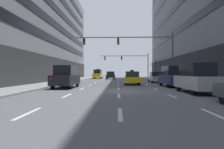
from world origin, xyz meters
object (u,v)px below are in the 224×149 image
object	(u,v)px
car_parked_2	(172,76)
traffic_signal_1	(130,60)
car_parked_1	(196,78)
traffic_signal_0	(137,46)
car_driving_0	(111,75)
car_driving_1	(66,77)
taxi_driving_2	(98,74)
car_parked_3	(156,77)
street_tree_0	(155,68)
pedestrian_0	(172,76)
taxi_driving_3	(132,78)

from	to	relation	value
car_parked_2	traffic_signal_1	distance (m)	23.90
car_parked_1	traffic_signal_0	distance (m)	11.55
car_parked_2	traffic_signal_0	xyz separation A→B (m)	(-3.19, 4.70, 3.81)
car_driving_0	car_driving_1	xyz separation A→B (m)	(-3.42, -23.52, 0.22)
taxi_driving_2	car_parked_2	world-z (taller)	taxi_driving_2
car_driving_1	car_parked_2	xyz separation A→B (m)	(10.63, 1.69, 0.00)
car_driving_1	car_parked_3	world-z (taller)	car_driving_1
car_driving_0	car_parked_2	xyz separation A→B (m)	(7.21, -21.83, 0.22)
traffic_signal_0	traffic_signal_1	size ratio (longest dim) A/B	1.14
traffic_signal_0	street_tree_0	distance (m)	16.85
car_parked_1	street_tree_0	size ratio (longest dim) A/B	1.00
car_driving_0	taxi_driving_2	world-z (taller)	taxi_driving_2
car_parked_3	traffic_signal_1	distance (m)	16.08
pedestrian_0	street_tree_0	bearing A→B (deg)	94.05
car_driving_0	street_tree_0	world-z (taller)	street_tree_0
traffic_signal_1	pedestrian_0	xyz separation A→B (m)	(5.90, -12.94, -3.36)
taxi_driving_2	car_parked_1	xyz separation A→B (m)	(10.44, -30.44, -0.04)
pedestrian_0	car_driving_0	bearing A→B (deg)	132.73
car_parked_2	pedestrian_0	world-z (taller)	car_parked_2
taxi_driving_3	pedestrian_0	xyz separation A→B (m)	(7.10, 7.26, 0.20)
car_driving_0	traffic_signal_0	xyz separation A→B (m)	(4.02, -17.13, 4.04)
car_parked_2	car_parked_3	world-z (taller)	car_parked_2
car_driving_1	taxi_driving_3	size ratio (longest dim) A/B	1.02
taxi_driving_2	pedestrian_0	distance (m)	19.64
car_driving_1	car_parked_2	size ratio (longest dim) A/B	0.99
car_parked_1	car_parked_3	distance (m)	13.80
car_parked_1	car_parked_3	world-z (taller)	car_parked_1
taxi_driving_2	street_tree_0	bearing A→B (deg)	-18.62
taxi_driving_2	car_parked_2	xyz separation A→B (m)	(10.44, -24.72, -0.02)
traffic_signal_0	street_tree_0	world-z (taller)	traffic_signal_0
car_parked_2	traffic_signal_1	world-z (taller)	traffic_signal_1
car_driving_0	traffic_signal_0	bearing A→B (deg)	-76.80
taxi_driving_3	traffic_signal_1	bearing A→B (deg)	86.62
traffic_signal_0	car_parked_3	bearing A→B (deg)	46.64
taxi_driving_2	traffic_signal_0	xyz separation A→B (m)	(7.25, -20.02, 3.79)
traffic_signal_1	car_parked_3	bearing A→B (deg)	-80.03
street_tree_0	pedestrian_0	bearing A→B (deg)	-85.95
car_driving_1	car_parked_2	distance (m)	10.76
car_parked_2	traffic_signal_0	size ratio (longest dim) A/B	0.35
traffic_signal_0	taxi_driving_2	bearing A→B (deg)	109.90
car_driving_1	car_parked_3	distance (m)	14.44
car_driving_0	traffic_signal_1	size ratio (longest dim) A/B	0.41
car_driving_0	car_parked_1	world-z (taller)	car_parked_1
car_driving_0	traffic_signal_1	distance (m)	5.94
taxi_driving_3	car_parked_1	bearing A→B (deg)	-66.63
car_parked_1	car_parked_2	world-z (taller)	car_parked_2
street_tree_0	car_parked_2	bearing A→B (deg)	-96.99
car_driving_0	street_tree_0	xyz separation A→B (m)	(9.71, -1.47, 1.53)
car_parked_3	taxi_driving_3	bearing A→B (deg)	-129.33
pedestrian_0	traffic_signal_0	bearing A→B (deg)	-137.36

